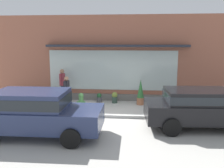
# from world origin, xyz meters

# --- Properties ---
(ground_plane) EXTENTS (60.00, 60.00, 0.00)m
(ground_plane) POSITION_xyz_m (0.00, 0.00, 0.00)
(ground_plane) COLOR #B2AFA8
(curb_strip) EXTENTS (14.00, 0.24, 0.12)m
(curb_strip) POSITION_xyz_m (0.00, -0.20, 0.06)
(curb_strip) COLOR #B2B2AD
(curb_strip) RESTS_ON ground_plane
(storefront) EXTENTS (14.00, 0.81, 4.65)m
(storefront) POSITION_xyz_m (-0.00, 3.18, 2.28)
(storefront) COLOR #935642
(storefront) RESTS_ON ground_plane
(fire_hydrant) EXTENTS (0.41, 0.38, 0.81)m
(fire_hydrant) POSITION_xyz_m (-1.55, 0.93, 0.39)
(fire_hydrant) COLOR #4C8C47
(fire_hydrant) RESTS_ON ground_plane
(pedestrian_with_handbag) EXTENTS (0.22, 0.65, 1.59)m
(pedestrian_with_handbag) POSITION_xyz_m (-2.26, 0.95, 0.92)
(pedestrian_with_handbag) COLOR #9E9384
(pedestrian_with_handbag) RESTS_ON ground_plane
(pedestrian_passerby) EXTENTS (0.26, 0.45, 1.77)m
(pedestrian_passerby) POSITION_xyz_m (-2.94, 2.54, 1.04)
(pedestrian_passerby) COLOR #232328
(pedestrian_passerby) RESTS_ON ground_plane
(parked_car_navy) EXTENTS (4.44, 2.09, 1.60)m
(parked_car_navy) POSITION_xyz_m (-2.37, -2.62, 0.90)
(parked_car_navy) COLOR navy
(parked_car_navy) RESTS_ON ground_plane
(parked_car_black) EXTENTS (4.45, 2.20, 1.48)m
(parked_car_black) POSITION_xyz_m (3.54, -1.23, 0.85)
(parked_car_black) COLOR black
(parked_car_black) RESTS_ON ground_plane
(potted_plant_corner_tall) EXTENTS (0.35, 0.35, 0.56)m
(potted_plant_corner_tall) POSITION_xyz_m (-4.62, 2.21, 0.29)
(potted_plant_corner_tall) COLOR #B7B2A3
(potted_plant_corner_tall) RESTS_ON ground_plane
(potted_plant_near_hydrant) EXTENTS (0.39, 0.39, 1.33)m
(potted_plant_near_hydrant) POSITION_xyz_m (1.30, 2.16, 0.63)
(potted_plant_near_hydrant) COLOR #9E6042
(potted_plant_near_hydrant) RESTS_ON ground_plane
(potted_plant_low_front) EXTENTS (0.28, 0.28, 0.49)m
(potted_plant_low_front) POSITION_xyz_m (-0.91, 2.49, 0.24)
(potted_plant_low_front) COLOR #4C4C51
(potted_plant_low_front) RESTS_ON ground_plane
(potted_plant_window_center) EXTENTS (0.30, 0.30, 0.59)m
(potted_plant_window_center) POSITION_xyz_m (-0.06, 2.37, 0.31)
(potted_plant_window_center) COLOR #33473D
(potted_plant_window_center) RESTS_ON ground_plane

